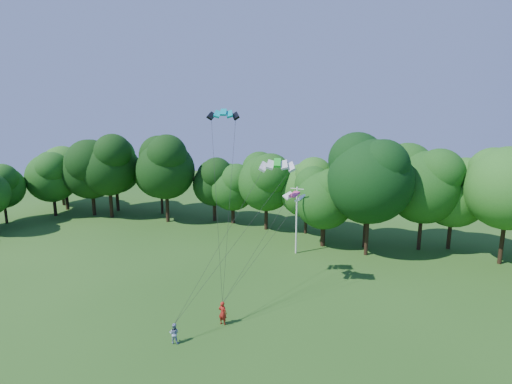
% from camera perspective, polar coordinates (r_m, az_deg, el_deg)
% --- Properties ---
extents(utility_pole, '(1.58, 0.20, 7.90)m').
position_cam_1_polar(utility_pole, '(46.27, 5.81, -3.95)').
color(utility_pole, silver).
rests_on(utility_pole, ground).
extents(kite_flyer_left, '(0.70, 0.47, 1.91)m').
position_cam_1_polar(kite_flyer_left, '(32.56, -4.79, -16.85)').
color(kite_flyer_left, '#B51F17').
rests_on(kite_flyer_left, ground).
extents(kite_flyer_right, '(0.85, 0.73, 1.52)m').
position_cam_1_polar(kite_flyer_right, '(30.91, -11.61, -19.16)').
color(kite_flyer_right, '#8F9DC6').
rests_on(kite_flyer_right, ground).
extents(kite_teal, '(2.81, 2.07, 0.60)m').
position_cam_1_polar(kite_teal, '(34.26, -4.68, 11.29)').
color(kite_teal, '#059FAB').
rests_on(kite_teal, ground).
extents(kite_green, '(3.16, 2.16, 0.67)m').
position_cam_1_polar(kite_green, '(33.62, 3.06, 4.19)').
color(kite_green, green).
rests_on(kite_green, ground).
extents(kite_pink, '(2.18, 1.61, 0.46)m').
position_cam_1_polar(kite_pink, '(35.95, 5.50, -0.34)').
color(kite_pink, '#DD3D7A').
rests_on(kite_pink, ground).
extents(tree_back_west, '(8.84, 8.84, 12.85)m').
position_cam_1_polar(tree_back_west, '(68.92, -19.52, 3.96)').
color(tree_back_west, black).
rests_on(tree_back_west, ground).
extents(tree_back_center, '(10.43, 10.43, 15.17)m').
position_cam_1_polar(tree_back_center, '(46.16, 16.01, 2.48)').
color(tree_back_center, black).
rests_on(tree_back_center, ground).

